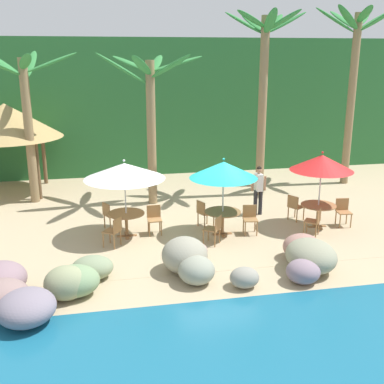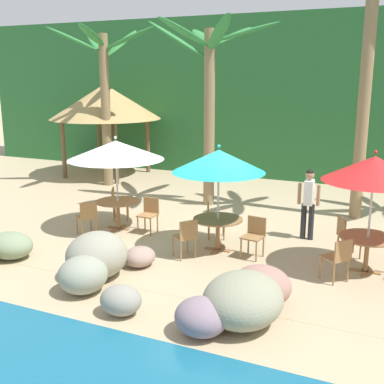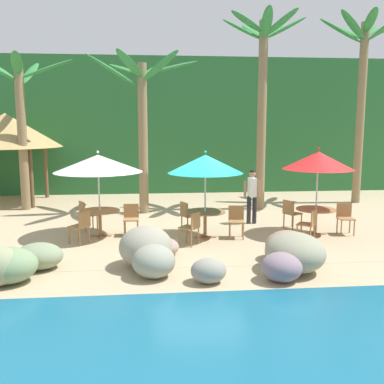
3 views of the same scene
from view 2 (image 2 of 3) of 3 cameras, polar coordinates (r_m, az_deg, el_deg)
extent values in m
plane|color=tan|center=(11.03, 2.42, -6.58)|extent=(120.00, 120.00, 0.00)
cube|color=tan|center=(11.03, 2.42, -6.56)|extent=(18.00, 5.20, 0.01)
cube|color=#286633|center=(19.03, 12.84, 10.83)|extent=(28.00, 2.40, 6.00)
ellipsoid|color=gray|center=(11.02, -20.74, -5.93)|extent=(1.02, 0.84, 0.57)
ellipsoid|color=gray|center=(8.11, -8.42, -12.56)|extent=(0.70, 0.61, 0.49)
ellipsoid|color=gray|center=(10.00, -6.21, -7.62)|extent=(0.63, 0.70, 0.40)
ellipsoid|color=gray|center=(9.50, -11.20, -7.33)|extent=(1.16, 1.24, 0.90)
ellipsoid|color=#9D7165|center=(8.39, 8.23, -10.92)|extent=(1.02, 0.93, 0.69)
ellipsoid|color=gray|center=(7.73, 6.05, -12.52)|extent=(1.25, 1.45, 0.82)
ellipsoid|color=gray|center=(8.95, -12.81, -9.55)|extent=(0.89, 0.91, 0.67)
ellipsoid|color=gray|center=(7.45, 1.13, -14.55)|extent=(0.82, 0.79, 0.58)
cylinder|color=silver|center=(12.18, -8.84, 0.44)|extent=(0.04, 0.04, 2.13)
cone|color=white|center=(12.01, -9.01, 4.93)|extent=(2.38, 2.38, 0.47)
sphere|color=white|center=(11.96, -9.07, 6.40)|extent=(0.07, 0.07, 0.07)
cube|color=olive|center=(12.46, -8.67, -4.27)|extent=(0.60, 0.12, 0.03)
cube|color=olive|center=(12.46, -8.67, -4.27)|extent=(0.12, 0.60, 0.03)
cylinder|color=olive|center=(12.36, -8.73, -2.70)|extent=(0.09, 0.09, 0.71)
cylinder|color=olive|center=(12.27, -8.79, -1.11)|extent=(1.10, 1.10, 0.03)
cylinder|color=#9E7042|center=(11.75, -4.93, -4.20)|extent=(0.04, 0.04, 0.45)
cylinder|color=#9E7042|center=(11.92, -6.44, -3.97)|extent=(0.04, 0.04, 0.45)
cylinder|color=#9E7042|center=(12.04, -4.11, -3.73)|extent=(0.04, 0.04, 0.45)
cylinder|color=#9E7042|center=(12.21, -5.59, -3.52)|extent=(0.04, 0.04, 0.45)
cube|color=#9E7042|center=(11.91, -5.29, -2.75)|extent=(0.42, 0.42, 0.03)
cube|color=#9E7042|center=(12.02, -4.85, -1.61)|extent=(0.42, 0.04, 0.42)
cylinder|color=#9E7042|center=(13.37, -7.58, -2.05)|extent=(0.04, 0.04, 0.45)
cylinder|color=#9E7042|center=(13.03, -7.68, -2.48)|extent=(0.04, 0.04, 0.45)
cylinder|color=#9E7042|center=(13.40, -9.11, -2.07)|extent=(0.04, 0.04, 0.45)
cylinder|color=#9E7042|center=(13.06, -9.24, -2.50)|extent=(0.04, 0.04, 0.45)
cube|color=#9E7042|center=(13.15, -8.44, -1.27)|extent=(0.57, 0.57, 0.03)
cube|color=#9E7042|center=(13.12, -9.34, -0.46)|extent=(0.23, 0.39, 0.42)
cylinder|color=#9E7042|center=(12.20, -13.46, -3.85)|extent=(0.04, 0.04, 0.45)
cylinder|color=#9E7042|center=(12.32, -11.90, -3.60)|extent=(0.04, 0.04, 0.45)
cylinder|color=#9E7042|center=(11.88, -12.88, -4.29)|extent=(0.04, 0.04, 0.45)
cylinder|color=#9E7042|center=(12.00, -11.28, -4.03)|extent=(0.04, 0.04, 0.45)
cube|color=#9E7042|center=(12.03, -12.44, -2.85)|extent=(0.58, 0.58, 0.03)
cube|color=#9E7042|center=(11.79, -12.14, -2.18)|extent=(0.26, 0.37, 0.42)
cylinder|color=silver|center=(10.55, 3.11, -1.48)|extent=(0.04, 0.04, 2.13)
cone|color=teal|center=(10.34, 3.18, 3.69)|extent=(2.03, 2.03, 0.49)
sphere|color=teal|center=(10.29, 3.20, 5.44)|extent=(0.07, 0.07, 0.07)
cube|color=olive|center=(10.87, 3.04, -6.82)|extent=(0.60, 0.12, 0.03)
cube|color=olive|center=(10.87, 3.04, -6.82)|extent=(0.12, 0.60, 0.03)
cylinder|color=olive|center=(10.75, 3.06, -5.05)|extent=(0.09, 0.09, 0.71)
cylinder|color=olive|center=(10.64, 3.09, -3.24)|extent=(1.10, 1.10, 0.03)
cylinder|color=#9E7042|center=(10.21, 7.61, -7.05)|extent=(0.04, 0.04, 0.45)
cylinder|color=#9E7042|center=(10.35, 5.81, -6.70)|extent=(0.04, 0.04, 0.45)
cylinder|color=#9E7042|center=(10.51, 8.45, -6.46)|extent=(0.04, 0.04, 0.45)
cylinder|color=#9E7042|center=(10.65, 6.69, -6.13)|extent=(0.04, 0.04, 0.45)
cube|color=#9E7042|center=(10.35, 7.18, -5.33)|extent=(0.48, 0.48, 0.03)
cube|color=#9E7042|center=(10.46, 7.69, -4.02)|extent=(0.42, 0.10, 0.42)
cylinder|color=#9E7042|center=(11.78, 3.72, -4.12)|extent=(0.04, 0.04, 0.45)
cylinder|color=#9E7042|center=(11.44, 3.82, -4.66)|extent=(0.04, 0.04, 0.45)
cylinder|color=#9E7042|center=(11.77, 1.98, -4.12)|extent=(0.04, 0.04, 0.45)
cylinder|color=#9E7042|center=(11.43, 2.02, -4.66)|extent=(0.04, 0.04, 0.45)
cube|color=#9E7042|center=(11.53, 2.90, -3.25)|extent=(0.55, 0.55, 0.03)
cube|color=#9E7042|center=(11.47, 1.92, -2.32)|extent=(0.20, 0.40, 0.42)
cylinder|color=#9E7042|center=(10.46, -2.26, -6.42)|extent=(0.04, 0.04, 0.45)
cylinder|color=#9E7042|center=(10.62, -0.54, -6.10)|extent=(0.04, 0.04, 0.45)
cylinder|color=#9E7042|center=(10.16, -1.33, -7.02)|extent=(0.04, 0.04, 0.45)
cylinder|color=#9E7042|center=(10.33, 0.42, -6.68)|extent=(0.04, 0.04, 0.45)
cube|color=#9E7042|center=(10.31, -0.93, -5.30)|extent=(0.59, 0.59, 0.03)
cube|color=#9E7042|center=(10.08, -0.39, -4.57)|extent=(0.28, 0.36, 0.42)
cylinder|color=silver|center=(9.95, 20.29, -3.05)|extent=(0.04, 0.04, 2.19)
cone|color=red|center=(9.73, 20.77, 2.59)|extent=(1.95, 1.95, 0.49)
sphere|color=red|center=(9.68, 20.92, 4.45)|extent=(0.07, 0.07, 0.07)
cube|color=olive|center=(10.30, 19.79, -8.83)|extent=(0.60, 0.12, 0.03)
cube|color=olive|center=(10.30, 19.79, -8.83)|extent=(0.12, 0.60, 0.03)
cylinder|color=olive|center=(10.18, 19.95, -6.98)|extent=(0.09, 0.09, 0.71)
cylinder|color=olive|center=(10.06, 20.12, -5.08)|extent=(1.10, 1.10, 0.03)
cylinder|color=#9E7042|center=(11.18, 18.60, -5.82)|extent=(0.04, 0.04, 0.45)
cylinder|color=#9E7042|center=(10.87, 19.32, -6.43)|extent=(0.04, 0.04, 0.45)
cylinder|color=#9E7042|center=(11.04, 16.88, -5.92)|extent=(0.04, 0.04, 0.45)
cylinder|color=#9E7042|center=(10.73, 17.56, -6.54)|extent=(0.04, 0.04, 0.45)
cube|color=#9E7042|center=(10.88, 18.18, -4.98)|extent=(0.57, 0.57, 0.03)
cube|color=#9E7042|center=(10.75, 17.27, -4.05)|extent=(0.23, 0.39, 0.42)
cylinder|color=#9E7042|center=(9.64, 14.94, -8.68)|extent=(0.04, 0.04, 0.45)
cylinder|color=#9E7042|center=(9.87, 16.47, -8.24)|extent=(0.04, 0.04, 0.45)
cylinder|color=#9E7042|center=(9.41, 16.43, -9.35)|extent=(0.04, 0.04, 0.45)
cylinder|color=#9E7042|center=(9.65, 17.97, -8.88)|extent=(0.04, 0.04, 0.45)
cube|color=#9E7042|center=(9.55, 16.55, -7.45)|extent=(0.59, 0.59, 0.03)
cube|color=#9E7042|center=(9.36, 17.49, -6.69)|extent=(0.28, 0.36, 0.42)
cylinder|color=olive|center=(17.17, -10.16, 9.34)|extent=(0.32, 0.32, 5.19)
ellipsoid|color=#2D7A38|center=(16.74, -7.49, 17.62)|extent=(1.87, 0.55, 0.79)
ellipsoid|color=#2D7A38|center=(17.89, -8.34, 17.05)|extent=(0.59, 1.75, 1.08)
ellipsoid|color=#2D7A38|center=(18.09, -11.42, 17.01)|extent=(1.61, 1.39, 0.95)
ellipsoid|color=#2D7A38|center=(17.20, -13.86, 17.14)|extent=(1.70, 1.30, 0.89)
ellipsoid|color=#2D7A38|center=(16.28, -11.79, 17.73)|extent=(0.79, 1.92, 0.63)
cylinder|color=olive|center=(14.23, 2.06, 8.54)|extent=(0.32, 0.32, 5.10)
ellipsoid|color=#2D7A38|center=(14.06, 6.30, 18.29)|extent=(1.98, 0.72, 0.62)
ellipsoid|color=#2D7A38|center=(14.98, 4.74, 17.90)|extent=(0.95, 1.93, 0.74)
ellipsoid|color=#2D7A38|center=(15.18, 1.10, 18.01)|extent=(1.47, 1.76, 0.63)
ellipsoid|color=#2D7A38|center=(14.49, -1.84, 17.66)|extent=(1.79, 0.60, 1.12)
ellipsoid|color=#2D7A38|center=(13.52, -0.88, 18.40)|extent=(1.02, 1.91, 0.76)
ellipsoid|color=#2D7A38|center=(13.27, 3.22, 18.33)|extent=(1.39, 1.72, 0.88)
cylinder|color=olive|center=(13.52, 19.76, 10.74)|extent=(0.32, 0.32, 6.63)
cylinder|color=brown|center=(20.72, -10.91, 5.84)|extent=(0.16, 0.16, 2.20)
cylinder|color=brown|center=(19.48, -5.25, 5.55)|extent=(0.16, 0.16, 2.20)
cylinder|color=brown|center=(18.88, -14.96, 4.89)|extent=(0.16, 0.16, 2.20)
cylinder|color=brown|center=(17.51, -9.00, 4.54)|extent=(0.16, 0.16, 2.20)
cone|color=tan|center=(18.94, -10.26, 10.49)|extent=(4.24, 4.24, 1.30)
cylinder|color=#232328|center=(11.79, 13.05, -3.40)|extent=(0.13, 0.13, 0.86)
cylinder|color=#232328|center=(11.76, 13.91, -3.50)|extent=(0.13, 0.13, 0.86)
cube|color=white|center=(11.58, 13.68, -0.04)|extent=(0.21, 0.35, 0.58)
cylinder|color=#9E7051|center=(11.64, 12.60, -0.18)|extent=(0.08, 0.08, 0.50)
cylinder|color=#9E7051|center=(11.56, 14.73, -0.39)|extent=(0.08, 0.08, 0.50)
sphere|color=#9E7051|center=(11.50, 13.79, 1.95)|extent=(0.21, 0.21, 0.21)
sphere|color=black|center=(11.49, 13.81, 2.19)|extent=(0.18, 0.18, 0.18)
camera|label=1|loc=(8.20, -95.05, 9.51)|focal=44.54mm
camera|label=3|loc=(5.56, -85.90, -6.73)|focal=40.97mm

